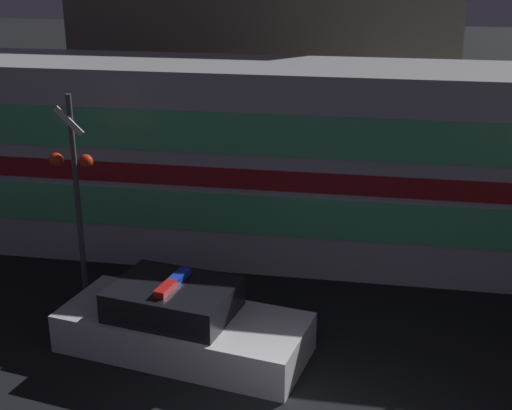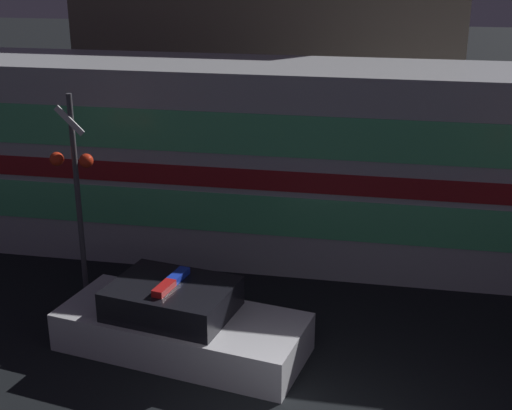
# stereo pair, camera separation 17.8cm
# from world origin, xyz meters

# --- Properties ---
(train) EXTENTS (19.23, 2.83, 4.38)m
(train) POSITION_xyz_m (-0.60, 7.39, 2.19)
(train) COLOR #B7BABF
(train) RESTS_ON ground_plane
(police_car) EXTENTS (4.62, 2.55, 1.37)m
(police_car) POSITION_xyz_m (-2.40, 2.72, 0.51)
(police_car) COLOR silver
(police_car) RESTS_ON ground_plane
(crossing_signal_far) EXTENTS (0.88, 0.33, 4.19)m
(crossing_signal_far) POSITION_xyz_m (-4.94, 4.37, 2.51)
(crossing_signal_far) COLOR #4C4C51
(crossing_signal_far) RESTS_ON ground_plane
(building_left) EXTENTS (11.97, 5.40, 9.71)m
(building_left) POSITION_xyz_m (-2.96, 15.90, 4.86)
(building_left) COLOR #726656
(building_left) RESTS_ON ground_plane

